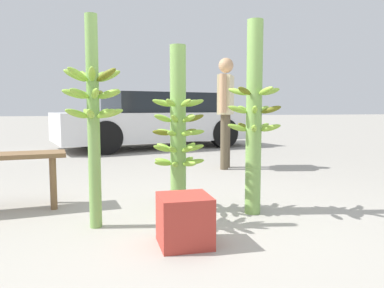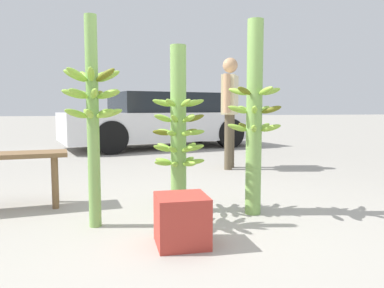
% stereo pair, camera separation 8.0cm
% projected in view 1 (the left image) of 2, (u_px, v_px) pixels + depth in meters
% --- Properties ---
extents(ground_plane, '(80.00, 80.00, 0.00)m').
position_uv_depth(ground_plane, '(185.00, 230.00, 2.83)').
color(ground_plane, '#9E998E').
extents(banana_stalk_left, '(0.46, 0.46, 1.61)m').
position_uv_depth(banana_stalk_left, '(93.00, 111.00, 2.81)').
color(banana_stalk_left, '#7AA851').
rests_on(banana_stalk_left, ground_plane).
extents(banana_stalk_center, '(0.47, 0.47, 1.46)m').
position_uv_depth(banana_stalk_center, '(178.00, 130.00, 3.29)').
color(banana_stalk_center, '#7AA851').
rests_on(banana_stalk_center, ground_plane).
extents(banana_stalk_right, '(0.48, 0.47, 1.65)m').
position_uv_depth(banana_stalk_right, '(254.00, 117.00, 3.20)').
color(banana_stalk_right, '#7AA851').
rests_on(banana_stalk_right, ground_plane).
extents(vendor_person, '(0.38, 0.60, 1.65)m').
position_uv_depth(vendor_person, '(226.00, 103.00, 5.59)').
color(vendor_person, brown).
rests_on(vendor_person, ground_plane).
extents(parked_car, '(4.71, 2.78, 1.25)m').
position_uv_depth(parked_car, '(157.00, 120.00, 8.65)').
color(parked_car, silver).
rests_on(parked_car, ground_plane).
extents(produce_crate, '(0.34, 0.34, 0.34)m').
position_uv_depth(produce_crate, '(184.00, 220.00, 2.51)').
color(produce_crate, '#B2382D').
rests_on(produce_crate, ground_plane).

